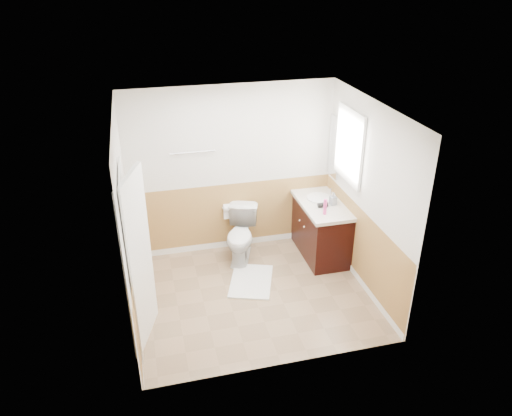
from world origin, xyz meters
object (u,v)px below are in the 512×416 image
object	(u,v)px
toilet	(241,236)
soap_dispenser	(333,199)
bath_mat	(251,281)
lotion_bottle	(325,207)
vanity_cabinet	(321,230)

from	to	relation	value
toilet	soap_dispenser	world-z (taller)	soap_dispenser
toilet	soap_dispenser	size ratio (longest dim) A/B	4.14
bath_mat	soap_dispenser	world-z (taller)	soap_dispenser
toilet	soap_dispenser	xyz separation A→B (m)	(1.29, -0.24, 0.56)
toilet	lotion_bottle	size ratio (longest dim) A/B	3.48
bath_mat	vanity_cabinet	xyz separation A→B (m)	(1.17, 0.47, 0.39)
toilet	bath_mat	size ratio (longest dim) A/B	0.96
toilet	bath_mat	world-z (taller)	toilet
toilet	bath_mat	bearing A→B (deg)	-70.72
vanity_cabinet	lotion_bottle	world-z (taller)	lotion_bottle
soap_dispenser	toilet	bearing A→B (deg)	169.40
toilet	bath_mat	xyz separation A→B (m)	(0.00, -0.62, -0.37)
toilet	vanity_cabinet	distance (m)	1.18
toilet	lotion_bottle	bearing A→B (deg)	-5.26
toilet	soap_dispenser	distance (m)	1.43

